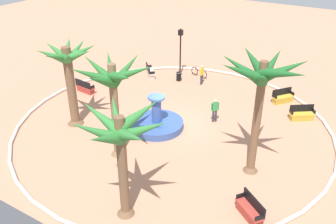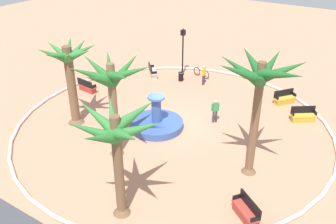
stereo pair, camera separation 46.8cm
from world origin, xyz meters
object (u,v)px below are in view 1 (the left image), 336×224
Objects in this scene: bench_southwest at (302,115)px; person_cyclist_photo at (215,109)px; palm_tree_far_side at (112,84)px; lamppost at (180,48)px; bench_southeast at (150,72)px; palm_tree_mid_plaza at (120,138)px; person_cyclist_helmet at (202,74)px; trash_bin at (179,76)px; bench_east at (250,211)px; palm_tree_near_fountain at (261,84)px; fountain at (157,123)px; palm_tree_by_curb at (69,67)px; bench_north at (283,98)px; bicycle_red_frame at (199,72)px; bench_west at (85,88)px.

bench_southwest is 5.80m from person_cyclist_photo.
lamppost is at bearing -76.74° from palm_tree_far_side.
bench_southeast is at bearing -65.40° from palm_tree_far_side.
person_cyclist_helmet is (3.58, -14.67, -3.11)m from palm_tree_mid_plaza.
palm_tree_mid_plaza is at bearing 119.81° from bench_southeast.
bench_east is at bearing 131.52° from trash_bin.
palm_tree_mid_plaza reaches higher than bench_east.
palm_tree_near_fountain reaches higher than bench_southeast.
fountain is 0.62× the size of palm_tree_by_curb.
trash_bin is (9.16, -8.40, -4.59)m from palm_tree_near_fountain.
person_cyclist_photo is at bearing 59.71° from bench_north.
lamppost is (-1.91, -1.67, 1.99)m from bench_southeast.
fountain reaches higher than bench_north.
bench_north is 0.95× the size of bicycle_red_frame.
bench_west is at bearing -39.95° from palm_tree_mid_plaza.
fountain is 2.24× the size of bench_southeast.
bench_southeast and bench_southwest have the same top height.
person_cyclist_photo is at bearing -116.29° from palm_tree_far_side.
person_cyclist_photo is at bearing -147.14° from palm_tree_by_curb.
bench_west is at bearing 24.63° from bench_north.
palm_tree_by_curb is at bearing 91.86° from bench_southeast.
bench_southwest is at bearing -88.89° from bench_east.
palm_tree_far_side is (-4.46, 1.34, 0.45)m from palm_tree_by_curb.
bench_southeast is at bearing -41.14° from bench_east.
fountain is 8.52m from palm_tree_mid_plaza.
palm_tree_by_curb is at bearing -16.77° from palm_tree_far_side.
bicycle_red_frame is (1.53, -8.85, 0.07)m from fountain.
bench_east is (-7.75, 4.39, 0.03)m from fountain.
fountain is at bearing 126.60° from bench_southeast.
bench_southwest is (-12.60, 0.94, 0.00)m from bench_southeast.
lamppost is (2.84, -12.05, -1.99)m from palm_tree_far_side.
lamppost is 8.43m from person_cyclist_photo.
palm_tree_by_curb reaches higher than bench_west.
trash_bin is (-2.48, -0.48, 0.04)m from bench_southeast.
palm_tree_by_curb is at bearing 25.31° from fountain.
person_cyclist_photo reaches higher than bench_west.
person_cyclist_photo reaches higher than bicycle_red_frame.
person_cyclist_photo is (-7.82, 4.18, 0.56)m from bench_southeast.
palm_tree_far_side is at bearing -47.60° from palm_tree_mid_plaza.
bench_east is 2.17× the size of trash_bin.
bench_north is 0.98× the size of person_cyclist_helmet.
palm_tree_by_curb is 15.14m from bench_southwest.
palm_tree_near_fountain is 1.18× the size of palm_tree_by_curb.
palm_tree_near_fountain is 3.93× the size of person_cyclist_photo.
bench_west is (7.52, -1.64, 0.03)m from fountain.
bench_east is at bearing 158.47° from bench_west.
palm_tree_mid_plaza is 16.96m from bicycle_red_frame.
bench_north and bench_southwest have the same top height.
palm_tree_far_side is at bearing -5.66° from bench_east.
fountain is at bearing 53.30° from bench_north.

